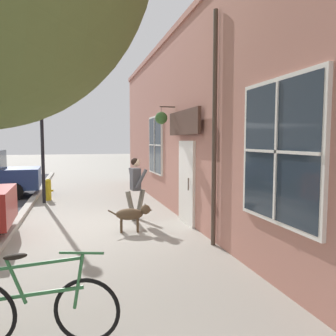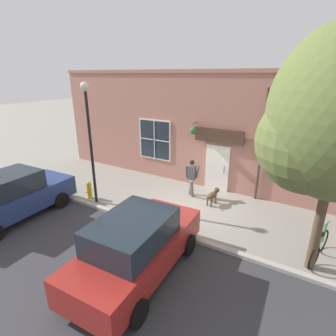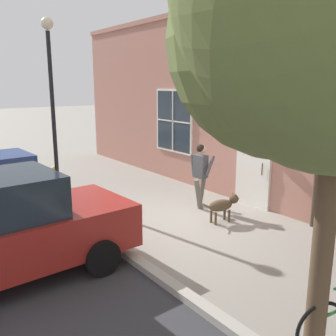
{
  "view_description": "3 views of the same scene",
  "coord_description": "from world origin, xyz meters",
  "px_view_note": "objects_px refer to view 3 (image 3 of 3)",
  "views": [
    {
      "loc": [
        0.51,
        7.98,
        2.1
      ],
      "look_at": [
        -1.37,
        1.29,
        1.52
      ],
      "focal_mm": 35.0,
      "sensor_mm": 36.0,
      "label": 1
    },
    {
      "loc": [
        8.58,
        3.97,
        5.08
      ],
      "look_at": [
        -1.2,
        -1.84,
        0.98
      ],
      "focal_mm": 28.0,
      "sensor_mm": 36.0,
      "label": 2
    },
    {
      "loc": [
        5.19,
        6.42,
        3.13
      ],
      "look_at": [
        -0.84,
        -1.7,
        0.84
      ],
      "focal_mm": 40.0,
      "sensor_mm": 36.0,
      "label": 3
    }
  ],
  "objects_px": {
    "street_lamp": "(51,83)",
    "fire_hydrant": "(55,178)",
    "dog_on_leash": "(223,205)",
    "pedestrian_walking": "(201,170)"
  },
  "relations": [
    {
      "from": "street_lamp",
      "to": "fire_hydrant",
      "type": "bearing_deg",
      "value": -101.84
    },
    {
      "from": "pedestrian_walking",
      "to": "dog_on_leash",
      "type": "bearing_deg",
      "value": 76.19
    },
    {
      "from": "dog_on_leash",
      "to": "street_lamp",
      "type": "height_order",
      "value": "street_lamp"
    },
    {
      "from": "pedestrian_walking",
      "to": "dog_on_leash",
      "type": "relative_size",
      "value": 1.61
    },
    {
      "from": "pedestrian_walking",
      "to": "street_lamp",
      "type": "relative_size",
      "value": 0.34
    },
    {
      "from": "pedestrian_walking",
      "to": "dog_on_leash",
      "type": "distance_m",
      "value": 1.27
    },
    {
      "from": "pedestrian_walking",
      "to": "street_lamp",
      "type": "height_order",
      "value": "street_lamp"
    },
    {
      "from": "pedestrian_walking",
      "to": "fire_hydrant",
      "type": "relative_size",
      "value": 2.15
    },
    {
      "from": "pedestrian_walking",
      "to": "street_lamp",
      "type": "distance_m",
      "value": 4.62
    },
    {
      "from": "street_lamp",
      "to": "fire_hydrant",
      "type": "relative_size",
      "value": 6.25
    }
  ]
}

